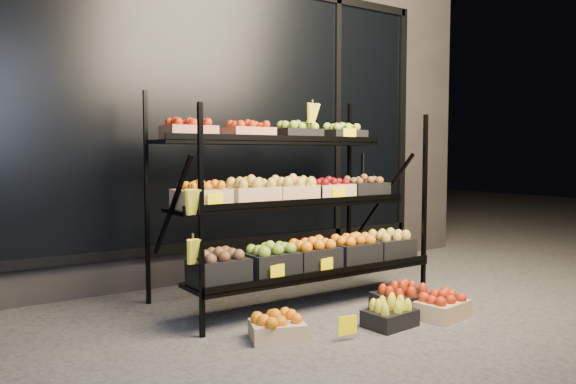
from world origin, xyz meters
TOP-DOWN VIEW (x-y plane):
  - ground at (0.00, 0.00)m, footprint 24.00×24.00m
  - building at (0.00, 2.59)m, footprint 6.00×2.08m
  - display_rack at (-0.01, 0.60)m, footprint 2.18×1.02m
  - tag_floor_a at (-0.30, -0.40)m, footprint 0.13×0.01m
  - tag_floor_b at (0.19, -0.40)m, footprint 0.13×0.01m
  - floor_crate_left at (-0.65, -0.13)m, footprint 0.40×0.35m
  - floor_crate_midleft at (0.13, -0.34)m, footprint 0.36×0.28m
  - floor_crate_midright at (0.59, -0.40)m, footprint 0.40×0.32m
  - floor_crate_right at (0.46, -0.12)m, footprint 0.44×0.35m

SIDE VIEW (x-z plane):
  - ground at x=0.00m, z-range 0.00..0.00m
  - tag_floor_a at x=-0.30m, z-range 0.00..0.12m
  - tag_floor_b at x=0.19m, z-range 0.00..0.12m
  - floor_crate_left at x=-0.65m, z-range -0.01..0.17m
  - floor_crate_midleft at x=0.13m, z-range -0.01..0.17m
  - floor_crate_midright at x=0.59m, z-range -0.01..0.18m
  - floor_crate_right at x=0.46m, z-range -0.01..0.20m
  - display_rack at x=-0.01m, z-range -0.07..1.65m
  - building at x=0.00m, z-range 0.00..3.50m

